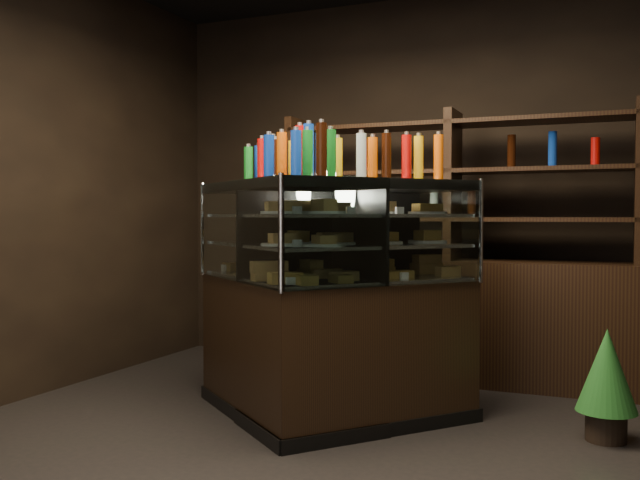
# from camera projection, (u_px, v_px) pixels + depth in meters

# --- Properties ---
(ground) EXTENTS (5.00, 5.00, 0.00)m
(ground) POSITION_uv_depth(u_px,v_px,m) (355.00, 471.00, 3.42)
(ground) COLOR black
(ground) RESTS_ON ground
(room_shell) EXTENTS (5.02, 5.02, 3.01)m
(room_shell) POSITION_uv_depth(u_px,v_px,m) (356.00, 64.00, 3.36)
(room_shell) COLOR black
(room_shell) RESTS_ON ground
(display_case) EXTENTS (1.85, 1.44, 1.44)m
(display_case) POSITION_uv_depth(u_px,v_px,m) (322.00, 339.00, 4.28)
(display_case) COLOR black
(display_case) RESTS_ON ground
(food_display) EXTENTS (1.45, 1.03, 0.45)m
(food_display) POSITION_uv_depth(u_px,v_px,m) (322.00, 235.00, 4.25)
(food_display) COLOR #C09245
(food_display) RESTS_ON display_case
(bottles_top) EXTENTS (1.27, 0.89, 0.30)m
(bottles_top) POSITION_uv_depth(u_px,v_px,m) (322.00, 157.00, 4.24)
(bottles_top) COLOR #147223
(bottles_top) RESTS_ON display_case
(potted_conifer) EXTENTS (0.33, 0.33, 0.70)m
(potted_conifer) POSITION_uv_depth(u_px,v_px,m) (607.00, 368.00, 3.86)
(potted_conifer) COLOR black
(potted_conifer) RESTS_ON ground
(back_shelving) EXTENTS (2.58, 0.43, 2.00)m
(back_shelving) POSITION_uv_depth(u_px,v_px,m) (452.00, 300.00, 5.28)
(back_shelving) COLOR black
(back_shelving) RESTS_ON ground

